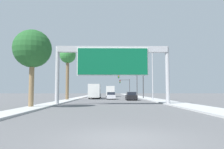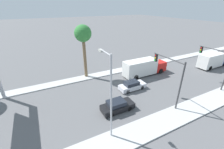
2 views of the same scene
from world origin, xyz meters
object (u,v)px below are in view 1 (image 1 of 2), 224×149
object	(u,v)px
sign_gantry	(113,60)
truck_box_primary	(95,91)
traffic_light_mid_block	(130,81)
palm_tree_background	(68,57)
street_lamp_right	(151,70)
traffic_light_far_intersection	(126,85)
car_mid_center	(111,96)
truck_box_secondary	(110,91)
palm_tree_foreground	(32,49)
traffic_light_near_intersection	(136,78)
car_far_left	(131,96)

from	to	relation	value
sign_gantry	truck_box_primary	bearing A→B (deg)	98.70
traffic_light_mid_block	sign_gantry	bearing A→B (deg)	-99.58
palm_tree_background	street_lamp_right	bearing A→B (deg)	-8.71
street_lamp_right	truck_box_primary	bearing A→B (deg)	129.73
truck_box_primary	traffic_light_mid_block	distance (m)	11.57
traffic_light_far_intersection	street_lamp_right	bearing A→B (deg)	-88.53
truck_box_primary	traffic_light_far_intersection	bearing A→B (deg)	71.61
sign_gantry	traffic_light_far_intersection	distance (m)	50.46
traffic_light_mid_block	palm_tree_background	size ratio (longest dim) A/B	0.67
car_mid_center	street_lamp_right	bearing A→B (deg)	-47.58
truck_box_secondary	traffic_light_far_intersection	bearing A→B (deg)	64.56
truck_box_secondary	palm_tree_foreground	size ratio (longest dim) A/B	1.03
sign_gantry	car_mid_center	bearing A→B (deg)	90.00
truck_box_primary	traffic_light_near_intersection	size ratio (longest dim) A/B	1.37
street_lamp_right	sign_gantry	bearing A→B (deg)	-121.41
traffic_light_far_intersection	street_lamp_right	xyz separation A→B (m)	(1.01, -39.37, 1.29)
sign_gantry	palm_tree_foreground	world-z (taller)	palm_tree_foreground
car_mid_center	truck_box_primary	size ratio (longest dim) A/B	0.49
truck_box_primary	truck_box_secondary	world-z (taller)	truck_box_primary
car_far_left	truck_box_primary	distance (m)	11.88
palm_tree_background	street_lamp_right	size ratio (longest dim) A/B	1.06
traffic_light_far_intersection	street_lamp_right	distance (m)	39.41
truck_box_primary	traffic_light_mid_block	bearing A→B (deg)	40.20
palm_tree_foreground	traffic_light_far_intersection	bearing A→B (deg)	76.26
truck_box_primary	traffic_light_far_intersection	size ratio (longest dim) A/B	1.53
car_mid_center	street_lamp_right	size ratio (longest dim) A/B	0.49
truck_box_secondary	palm_tree_foreground	bearing A→B (deg)	-100.29
sign_gantry	car_far_left	world-z (taller)	sign_gantry
traffic_light_mid_block	palm_tree_background	xyz separation A→B (m)	(-12.79, -17.19, 3.28)
traffic_light_far_intersection	traffic_light_near_intersection	bearing A→B (deg)	-90.77
car_mid_center	traffic_light_far_intersection	xyz separation A→B (m)	(5.56, 32.18, 3.20)
sign_gantry	traffic_light_mid_block	xyz separation A→B (m)	(5.08, 30.14, -0.96)
traffic_light_mid_block	palm_tree_foreground	xyz separation A→B (m)	(-12.88, -34.61, 1.30)
palm_tree_foreground	palm_tree_background	bearing A→B (deg)	89.71
car_mid_center	sign_gantry	bearing A→B (deg)	-90.00
sign_gantry	traffic_light_mid_block	distance (m)	30.58
traffic_light_near_intersection	traffic_light_far_intersection	distance (m)	30.01
truck_box_primary	car_mid_center	bearing A→B (deg)	-54.62
truck_box_secondary	palm_tree_background	size ratio (longest dim) A/B	0.82
truck_box_secondary	palm_tree_background	world-z (taller)	palm_tree_background
sign_gantry	street_lamp_right	size ratio (longest dim) A/B	1.52
traffic_light_far_intersection	traffic_light_mid_block	bearing A→B (deg)	-91.37
traffic_light_mid_block	car_far_left	bearing A→B (deg)	-95.38
traffic_light_near_intersection	palm_tree_background	bearing A→B (deg)	-150.80
sign_gantry	street_lamp_right	bearing A→B (deg)	58.59
sign_gantry	truck_box_secondary	size ratio (longest dim) A/B	1.73
traffic_light_mid_block	street_lamp_right	world-z (taller)	street_lamp_right
truck_box_primary	traffic_light_mid_block	world-z (taller)	traffic_light_mid_block
palm_tree_foreground	car_mid_center	bearing A→B (deg)	70.84
car_far_left	palm_tree_foreground	distance (m)	21.64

